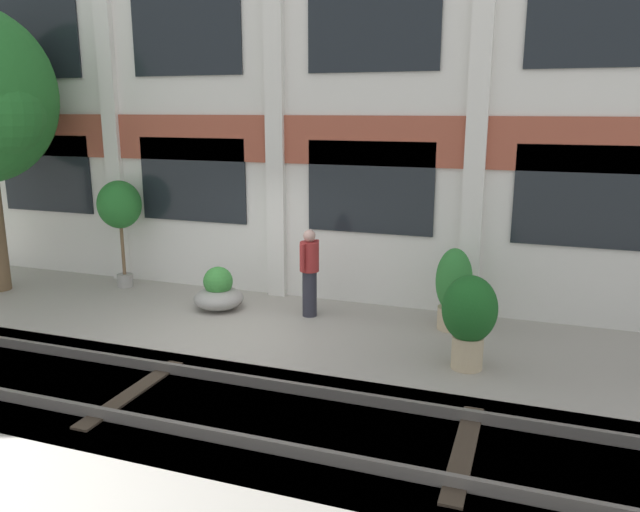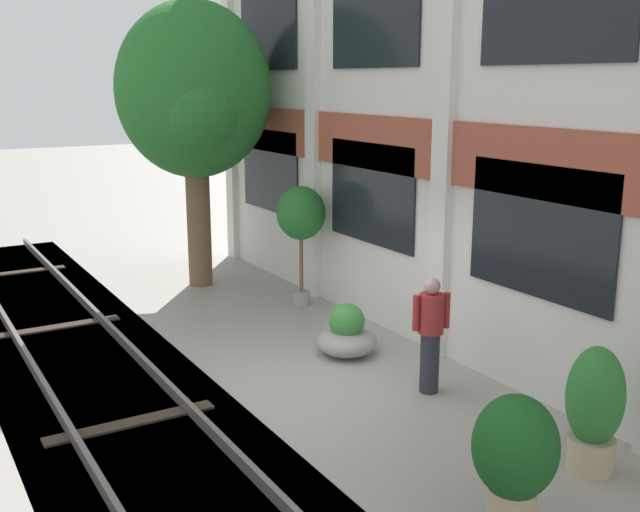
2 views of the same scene
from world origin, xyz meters
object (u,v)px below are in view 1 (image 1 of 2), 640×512
(potted_plant_glazed_jar, at_px, (469,315))
(resident_by_doorway, at_px, (310,270))
(potted_plant_wide_bowl, at_px, (219,293))
(potted_plant_stone_basin, at_px, (454,286))
(potted_plant_terracotta_small, at_px, (120,207))

(potted_plant_glazed_jar, bearing_deg, resident_by_doorway, 154.31)
(potted_plant_wide_bowl, relative_size, potted_plant_stone_basin, 0.66)
(potted_plant_glazed_jar, relative_size, resident_by_doorway, 0.87)
(potted_plant_terracotta_small, relative_size, potted_plant_glazed_jar, 1.62)
(potted_plant_terracotta_small, xyz_separation_m, potted_plant_wide_bowl, (2.59, -0.66, -1.38))
(potted_plant_wide_bowl, xyz_separation_m, potted_plant_glazed_jar, (4.72, -1.23, 0.50))
(potted_plant_terracotta_small, height_order, potted_plant_glazed_jar, potted_plant_terracotta_small)
(potted_plant_wide_bowl, relative_size, potted_plant_glazed_jar, 0.67)
(resident_by_doorway, bearing_deg, potted_plant_wide_bowl, -158.54)
(potted_plant_terracotta_small, bearing_deg, potted_plant_stone_basin, -2.42)
(potted_plant_terracotta_small, distance_m, potted_plant_glazed_jar, 7.60)
(potted_plant_terracotta_small, xyz_separation_m, potted_plant_stone_basin, (6.87, -0.29, -0.93))
(potted_plant_glazed_jar, bearing_deg, potted_plant_terracotta_small, 165.48)
(potted_plant_wide_bowl, bearing_deg, resident_by_doorway, 6.44)
(resident_by_doorway, bearing_deg, potted_plant_stone_basin, 18.93)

